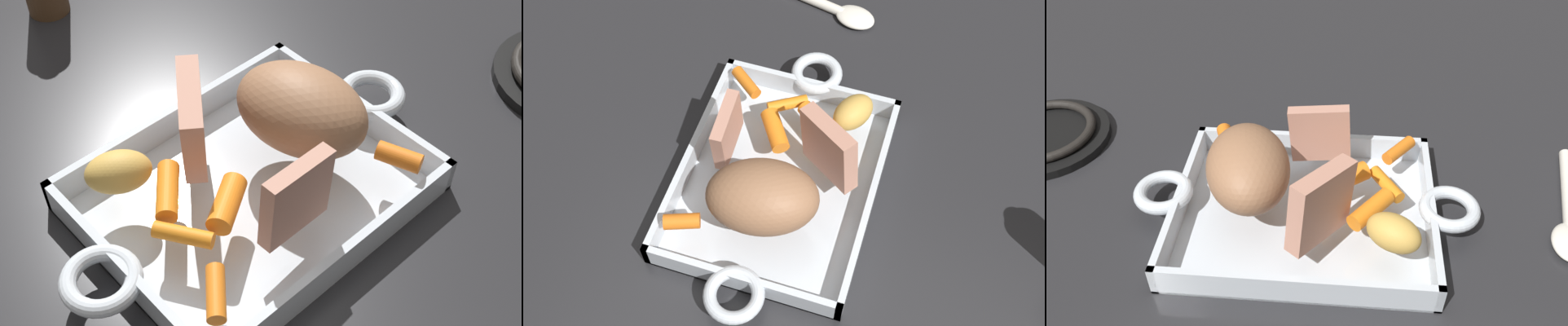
% 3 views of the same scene
% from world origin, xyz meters
% --- Properties ---
extents(ground_plane, '(1.67, 1.67, 0.00)m').
position_xyz_m(ground_plane, '(0.00, 0.00, 0.00)').
color(ground_plane, '#232326').
extents(roasting_dish, '(0.40, 0.24, 0.04)m').
position_xyz_m(roasting_dish, '(0.00, 0.00, 0.01)').
color(roasting_dish, silver).
rests_on(roasting_dish, ground_plane).
extents(pork_roast, '(0.12, 0.15, 0.08)m').
position_xyz_m(pork_roast, '(0.06, -0.00, 0.08)').
color(pork_roast, '#956647').
rests_on(pork_roast, roasting_dish).
extents(roast_slice_thick, '(0.07, 0.09, 0.09)m').
position_xyz_m(roast_slice_thick, '(-0.02, 0.05, 0.08)').
color(roast_slice_thick, tan).
rests_on(roast_slice_thick, roasting_dish).
extents(roast_slice_outer, '(0.08, 0.02, 0.08)m').
position_xyz_m(roast_slice_outer, '(-0.01, -0.07, 0.07)').
color(roast_slice_outer, tan).
rests_on(roast_slice_outer, roasting_dish).
extents(baby_carrot_southwest, '(0.05, 0.06, 0.02)m').
position_xyz_m(baby_carrot_southwest, '(-0.08, 0.03, 0.05)').
color(baby_carrot_southwest, orange).
rests_on(baby_carrot_southwest, roasting_dish).
extents(baby_carrot_northwest, '(0.06, 0.05, 0.03)m').
position_xyz_m(baby_carrot_northwest, '(-0.05, -0.02, 0.05)').
color(baby_carrot_northwest, orange).
rests_on(baby_carrot_northwest, roasting_dish).
extents(baby_carrot_center_left, '(0.04, 0.05, 0.02)m').
position_xyz_m(baby_carrot_center_left, '(-0.11, -0.08, 0.05)').
color(baby_carrot_center_left, orange).
rests_on(baby_carrot_center_left, roasting_dish).
extents(baby_carrot_short, '(0.03, 0.05, 0.02)m').
position_xyz_m(baby_carrot_short, '(0.11, -0.08, 0.05)').
color(baby_carrot_short, orange).
rests_on(baby_carrot_short, roasting_dish).
extents(baby_carrot_long, '(0.04, 0.05, 0.02)m').
position_xyz_m(baby_carrot_long, '(-0.09, -0.02, 0.04)').
color(baby_carrot_long, orange).
rests_on(baby_carrot_long, roasting_dish).
extents(potato_golden_small, '(0.07, 0.06, 0.04)m').
position_xyz_m(potato_golden_small, '(-0.10, 0.07, 0.06)').
color(potato_golden_small, gold).
rests_on(potato_golden_small, roasting_dish).
extents(serving_spoon, '(0.07, 0.19, 0.02)m').
position_xyz_m(serving_spoon, '(-0.31, -0.02, 0.01)').
color(serving_spoon, white).
rests_on(serving_spoon, ground_plane).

